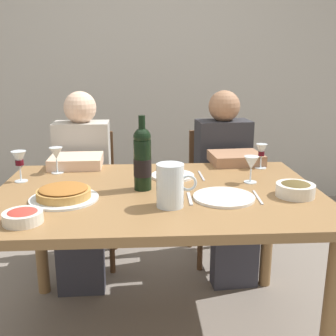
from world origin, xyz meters
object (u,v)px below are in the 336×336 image
(wine_glass_left_diner, at_px, (19,160))
(wine_glass_right_diner, at_px, (261,152))
(water_pitcher, at_px, (170,188))
(salad_bowl, at_px, (23,216))
(olive_bowl, at_px, (295,189))
(diner_left, at_px, (82,182))
(dining_table, at_px, (158,210))
(wine_glass_centre, at_px, (56,154))
(dinner_plate_left_setting, at_px, (173,176))
(chair_left, at_px, (87,189))
(baked_tart, at_px, (64,194))
(wine_bottle, at_px, (142,159))
(chair_right, at_px, (217,186))
(wine_glass_spare, at_px, (251,164))
(diner_right, at_px, (227,179))
(dinner_plate_right_setting, at_px, (224,197))

(wine_glass_left_diner, xyz_separation_m, wine_glass_right_diner, (1.26, 0.18, -0.02))
(water_pitcher, distance_m, salad_bowl, 0.58)
(olive_bowl, relative_size, diner_left, 0.15)
(dining_table, height_order, wine_glass_centre, wine_glass_centre)
(dinner_plate_left_setting, xyz_separation_m, chair_left, (-0.54, 0.64, -0.27))
(olive_bowl, bearing_deg, dining_table, 169.49)
(baked_tart, bearing_deg, wine_bottle, 20.39)
(wine_bottle, distance_m, chair_right, 1.08)
(wine_glass_right_diner, bearing_deg, wine_glass_centre, -178.35)
(wine_bottle, bearing_deg, chair_right, 59.14)
(wine_glass_spare, bearing_deg, dinner_plate_left_setting, 161.83)
(olive_bowl, relative_size, chair_left, 0.20)
(dinner_plate_left_setting, height_order, chair_left, chair_left)
(salad_bowl, relative_size, wine_glass_centre, 1.06)
(wine_glass_left_diner, bearing_deg, chair_right, 32.03)
(chair_left, height_order, chair_right, same)
(diner_left, bearing_deg, wine_bottle, 121.02)
(diner_right, bearing_deg, wine_glass_left_diner, 17.55)
(wine_glass_centre, height_order, dinner_plate_left_setting, wine_glass_centre)
(wine_bottle, xyz_separation_m, dinner_plate_left_setting, (0.15, 0.20, -0.14))
(olive_bowl, bearing_deg, baked_tart, 179.15)
(water_pitcher, xyz_separation_m, baked_tart, (-0.45, 0.11, -0.05))
(wine_glass_spare, distance_m, dinner_plate_left_setting, 0.41)
(wine_glass_centre, bearing_deg, diner_right, 17.79)
(dinner_plate_left_setting, relative_size, chair_left, 0.26)
(salad_bowl, distance_m, chair_right, 1.59)
(wine_bottle, relative_size, dinner_plate_right_setting, 1.29)
(dining_table, height_order, wine_bottle, wine_bottle)
(water_pitcher, bearing_deg, wine_glass_centre, 136.36)
(chair_right, xyz_separation_m, diner_right, (0.02, -0.24, 0.12))
(wine_bottle, bearing_deg, wine_glass_left_diner, 165.19)
(wine_glass_left_diner, height_order, chair_right, wine_glass_left_diner)
(wine_bottle, height_order, wine_glass_left_diner, wine_bottle)
(baked_tart, height_order, dinner_plate_right_setting, baked_tart)
(wine_glass_centre, distance_m, dinner_plate_right_setting, 0.94)
(dinner_plate_left_setting, bearing_deg, wine_glass_right_diner, 15.76)
(diner_right, bearing_deg, wine_bottle, 44.97)
(dining_table, relative_size, salad_bowl, 10.17)
(baked_tart, distance_m, salad_bowl, 0.27)
(wine_glass_left_diner, bearing_deg, dining_table, -15.70)
(wine_glass_spare, height_order, diner_left, diner_left)
(salad_bowl, height_order, wine_glass_centre, wine_glass_centre)
(dining_table, xyz_separation_m, dinner_plate_left_setting, (0.08, 0.23, 0.10))
(wine_bottle, height_order, baked_tart, wine_bottle)
(salad_bowl, height_order, dinner_plate_right_setting, salad_bowl)
(dining_table, relative_size, wine_bottle, 4.33)
(chair_left, bearing_deg, wine_glass_spare, 138.88)
(dinner_plate_right_setting, height_order, diner_left, diner_left)
(wine_glass_centre, distance_m, diner_right, 1.06)
(dinner_plate_left_setting, relative_size, diner_left, 0.19)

